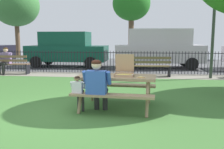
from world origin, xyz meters
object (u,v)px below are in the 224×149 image
parked_car_center (159,48)px  far_tree_midleft (131,4)px  pizza_box_open (124,72)px  park_bench_center (151,67)px  far_tree_left (16,6)px  child_at_table (78,90)px  adult_at_table (97,84)px  person_on_park_bench (5,59)px  park_bench_left (11,65)px  lamp_post_walkway (214,9)px  pizza_slice_on_table (141,77)px  parked_car_left (67,49)px  picnic_table_foreground (116,83)px

parked_car_center → far_tree_midleft: (-1.83, 7.05, 3.15)m
pizza_box_open → park_bench_center: size_ratio=0.32×
pizza_box_open → far_tree_left: size_ratio=0.09×
pizza_box_open → child_at_table: size_ratio=0.63×
pizza_box_open → park_bench_center: bearing=81.0°
adult_at_table → child_at_table: (-0.42, -0.00, -0.15)m
parked_car_center → far_tree_left: (-11.59, 7.05, 3.19)m
person_on_park_bench → child_at_table: bearing=-48.8°
park_bench_left → park_bench_center: same height
pizza_box_open → lamp_post_walkway: bearing=56.3°
park_bench_left → person_on_park_bench: size_ratio=1.37×
park_bench_center → pizza_slice_on_table: bearing=-94.3°
child_at_table → parked_car_left: 9.04m
pizza_slice_on_table → park_bench_left: size_ratio=0.15×
parked_car_left → pizza_box_open: bearing=-64.6°
pizza_slice_on_table → person_on_park_bench: 8.03m
park_bench_center → person_on_park_bench: size_ratio=1.37×
picnic_table_foreground → park_bench_left: 7.27m
person_on_park_bench → pizza_box_open: bearing=-40.5°
far_tree_midleft → parked_car_center: bearing=-75.4°
person_on_park_bench → lamp_post_walkway: bearing=-1.2°
park_bench_left → lamp_post_walkway: (8.65, -0.17, 2.32)m
park_bench_center → parked_car_left: bearing=145.8°
pizza_slice_on_table → far_tree_midleft: bearing=93.6°
picnic_table_foreground → adult_at_table: adult_at_table is taller
pizza_slice_on_table → child_at_table: child_at_table is taller
lamp_post_walkway → child_at_table: bearing=-128.0°
child_at_table → far_tree_left: bearing=120.9°
park_bench_left → adult_at_table: bearing=-47.8°
pizza_slice_on_table → lamp_post_walkway: bearing=60.9°
picnic_table_foreground → far_tree_midleft: far_tree_midleft is taller
pizza_slice_on_table → park_bench_left: park_bench_left is taller
picnic_table_foreground → far_tree_midleft: size_ratio=0.33×
lamp_post_walkway → far_tree_left: bearing=142.5°
person_on_park_bench → lamp_post_walkway: size_ratio=0.26×
adult_at_table → park_bench_left: size_ratio=0.73×
pizza_box_open → child_at_table: bearing=-150.3°
picnic_table_foreground → far_tree_left: far_tree_left is taller
adult_at_table → pizza_slice_on_table: bearing=18.0°
picnic_table_foreground → parked_car_left: 8.87m
lamp_post_walkway → far_tree_midleft: size_ratio=0.80×
park_bench_left → parked_car_left: 3.59m
pizza_box_open → lamp_post_walkway: (3.17, 4.74, 1.87)m
pizza_box_open → lamp_post_walkway: size_ratio=0.12×
picnic_table_foreground → parked_car_center: size_ratio=0.40×
child_at_table → parked_car_center: (2.23, 8.57, 0.59)m
park_bench_center → lamp_post_walkway: size_ratio=0.36×
parked_car_left → far_tree_left: (-6.51, 7.05, 3.28)m
picnic_table_foreground → adult_at_table: size_ratio=1.58×
child_at_table → park_bench_left: 7.09m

